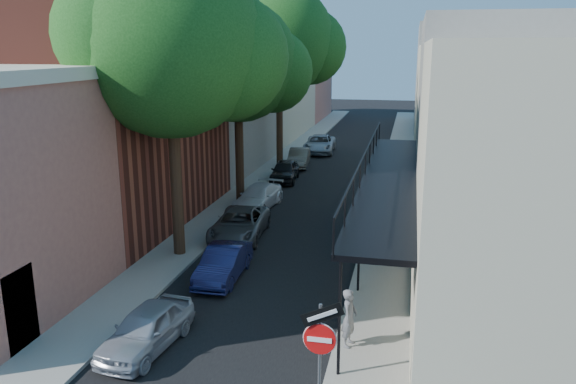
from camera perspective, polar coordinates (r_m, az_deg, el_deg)
The scene contains 17 objects.
road_surface at distance 40.19m, azimuth 5.43°, elevation 3.12°, with size 6.00×64.00×0.01m, color black.
sidewalk_left at distance 40.84m, azimuth -0.15°, elevation 3.44°, with size 2.00×64.00×0.12m, color gray.
sidewalk_right at distance 39.91m, azimuth 11.15°, elevation 2.91°, with size 2.00×64.00×0.12m, color gray.
buildings_left at distance 40.51m, azimuth -8.00°, elevation 10.18°, with size 10.10×59.10×12.00m.
buildings_right at distance 39.01m, azimuth 18.87°, elevation 8.64°, with size 9.80×55.00×10.00m.
sign_post at distance 11.76m, azimuth 3.28°, elevation -15.16°, with size 0.89×0.17×2.99m.
oak_near at distance 21.01m, azimuth -10.56°, elevation 14.30°, with size 7.48×6.80×11.42m.
oak_mid at distance 28.56m, azimuth -4.26°, elevation 12.82°, with size 6.60×6.00×10.20m.
oak_far at distance 37.29m, azimuth -0.10°, elevation 15.07°, with size 7.70×7.00×11.90m.
parked_car_a at distance 15.84m, azimuth -14.18°, elevation -13.31°, with size 1.37×3.41×1.16m, color #9CA1AC.
parked_car_b at distance 19.78m, azimuth -6.58°, elevation -7.22°, with size 1.22×3.49×1.15m, color #161A46.
parked_car_c at distance 23.84m, azimuth -4.95°, elevation -3.28°, with size 2.03×4.40×1.22m, color #505257.
parked_car_d at distance 28.22m, azimuth -3.06°, elevation -0.51°, with size 1.61×3.97×1.15m, color white.
parked_car_e at distance 33.94m, azimuth -0.34°, elevation 2.16°, with size 1.49×3.71×1.26m, color black.
parked_car_f at distance 38.15m, azimuth 1.12°, elevation 3.50°, with size 1.30×3.72×1.22m, color #6E675D.
parked_car_g at distance 43.41m, azimuth 3.24°, elevation 4.89°, with size 2.21×4.79×1.33m, color #99A1AD.
pedestrian at distance 15.28m, azimuth 6.26°, elevation -12.59°, with size 0.58×0.38×1.60m, color slate.
Camera 1 is at (4.72, -9.13, 7.84)m, focal length 35.00 mm.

